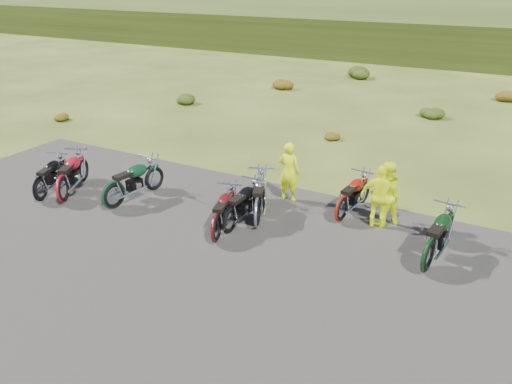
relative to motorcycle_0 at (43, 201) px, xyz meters
The scene contains 22 objects.
ground 5.75m from the motorcycle_0, ahead, with size 300.00×300.00×0.00m, color #303D14.
gravel_pad 5.94m from the motorcycle_0, 15.22° to the right, with size 20.00×12.00×0.04m, color black.
hill_slope 50.76m from the motorcycle_0, 83.51° to the left, with size 300.00×46.00×3.00m, color #2B3812, non-canonical shape.
hill_plateau 110.59m from the motorcycle_0, 87.03° to the left, with size 300.00×90.00×9.17m, color #2B3812.
shrub_0 8.99m from the motorcycle_0, 134.22° to the left, with size 0.77×0.77×0.45m, color #5F370B.
shrub_1 12.22m from the motorcycle_0, 106.00° to the left, with size 1.03×1.03×0.61m, color #20350D.
shrub_2 17.05m from the motorcycle_0, 91.57° to the left, with size 1.30×1.30×0.77m, color #5F370B.
shrub_3 22.48m from the motorcycle_0, 83.78° to the left, with size 1.56×1.56×0.92m, color #20350D.
shrub_4 11.02m from the motorcycle_0, 61.04° to the left, with size 0.77×0.77×0.45m, color #5F370B.
shrub_5 17.06m from the motorcycle_0, 61.14° to the left, with size 1.03×1.03×0.61m, color #20350D.
shrub_6 23.10m from the motorcycle_0, 61.19° to the left, with size 1.30×1.30×0.77m, color #5F370B.
motorcycle_0 is the anchor object (origin of this frame).
motorcycle_1 0.70m from the motorcycle_0, 21.07° to the left, with size 2.34×0.78×1.23m, color #9E0B1A, non-canonical shape.
motorcycle_2 2.35m from the motorcycle_0, 15.22° to the left, with size 2.34×0.78×1.23m, color #0E321C, non-canonical shape.
motorcycle_3 6.53m from the motorcycle_0, 14.11° to the left, with size 2.29×0.76×1.20m, color #99989D, non-canonical shape.
motorcycle_4 5.85m from the motorcycle_0, ahead, with size 2.10×0.70×1.10m, color #4A0C0D, non-canonical shape.
motorcycle_5 5.97m from the motorcycle_0, ahead, with size 2.14×0.71×1.12m, color black, non-canonical shape.
motorcycle_6 8.70m from the motorcycle_0, 19.78° to the left, with size 2.11×0.70×1.10m, color maroon, non-canonical shape.
motorcycle_7 10.81m from the motorcycle_0, ahead, with size 2.32×0.77×1.21m, color black, non-canonical shape.
person_middle 7.31m from the motorcycle_0, 29.05° to the left, with size 0.65×0.42×1.77m, color #DAEA0C.
person_right_a 9.83m from the motorcycle_0, 19.98° to the left, with size 0.86×0.67×1.76m, color #DAEA0C.
person_right_b 9.69m from the motorcycle_0, 18.99° to the left, with size 1.00×0.42×1.70m, color #DAEA0C.
Camera 1 is at (6.19, -9.13, 6.21)m, focal length 35.00 mm.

